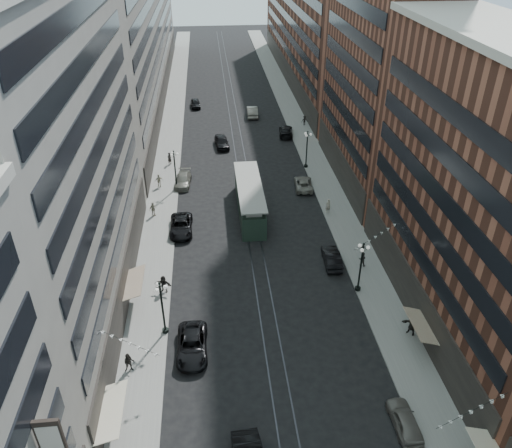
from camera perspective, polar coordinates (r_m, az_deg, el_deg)
name	(u,v)px	position (r m, az deg, el deg)	size (l,w,h in m)	color
ground	(243,170)	(72.20, -1.53, 6.14)	(220.00, 220.00, 0.00)	black
sidewalk_west	(169,146)	(81.42, -9.90, 8.82)	(4.00, 180.00, 0.15)	gray
sidewalk_east	(305,140)	(82.60, 5.68, 9.49)	(4.00, 180.00, 0.15)	gray
rail_west	(234,144)	(81.26, -2.56, 9.18)	(0.12, 180.00, 0.02)	#2D2D33
rail_east	(242,143)	(81.33, -1.56, 9.22)	(0.12, 180.00, 0.02)	#2D2D33
building_west_mid	(55,168)	(43.54, -22.00, 5.93)	(8.00, 36.00, 28.00)	gray
building_west_far	(138,29)	(103.29, -13.38, 20.89)	(8.00, 90.00, 26.00)	gray
building_east_mid	(482,200)	(43.75, 24.47, 2.50)	(8.00, 30.00, 24.00)	brown
building_east_tower	(387,18)	(65.33, 14.70, 21.83)	(8.00, 26.00, 42.00)	brown
building_east_far	(307,22)	(113.58, 5.80, 21.96)	(8.00, 72.00, 24.00)	brown
lamppost_sw_far	(162,306)	(43.65, -10.67, -9.21)	(1.03, 1.14, 5.52)	black
lamppost_sw_mid	(175,169)	(66.39, -9.24, 6.26)	(1.03, 1.14, 5.52)	black
lamppost_se_far	(361,265)	(48.43, 11.90, -4.66)	(1.03, 1.14, 5.52)	black
lamppost_se_mid	(307,148)	(72.06, 5.83, 8.63)	(1.03, 1.14, 5.52)	black
streetcar	(250,200)	(61.00, -0.73, 2.80)	(2.98, 13.45, 3.72)	#1F3126
car_2	(192,345)	(43.24, -7.31, -13.57)	(2.52, 5.47, 1.52)	black
car_4	(405,420)	(39.69, 16.64, -20.69)	(1.67, 4.14, 1.41)	slate
pedestrian_2	(129,362)	(42.47, -14.30, -15.09)	(0.85, 0.47, 1.75)	black
car_7	(181,226)	(58.25, -8.55, -0.21)	(2.54, 5.51, 1.53)	black
car_8	(183,180)	(68.58, -8.35, 4.99)	(2.02, 4.98, 1.45)	slate
car_9	(195,104)	(98.18, -6.94, 13.51)	(1.73, 4.29, 1.46)	black
car_10	(332,258)	(53.00, 8.65, -3.84)	(1.59, 4.55, 1.50)	black
car_11	(303,184)	(67.30, 5.45, 4.61)	(2.26, 4.91, 1.36)	gray
car_12	(286,131)	(84.39, 3.43, 10.59)	(2.16, 5.30, 1.54)	black
car_13	(222,142)	(79.84, -3.93, 9.36)	(2.01, 5.00, 1.70)	black
car_14	(252,111)	(92.85, -0.42, 12.75)	(1.87, 5.36, 1.77)	gray
pedestrian_5	(164,284)	(49.27, -10.52, -6.76)	(1.68, 0.48, 1.81)	black
pedestrian_6	(159,181)	(68.17, -11.02, 4.87)	(1.07, 0.49, 1.82)	#A9A48C
pedestrian_7	(362,259)	(53.03, 12.05, -3.96)	(0.77, 0.43, 1.59)	black
pedestrian_8	(328,206)	(61.58, 8.23, 2.09)	(0.69, 0.46, 1.90)	#B2A593
pedestrian_9	(305,120)	(88.52, 5.58, 11.70)	(1.10, 0.45, 1.70)	black
pedestrian_extra_0	(412,325)	(46.15, 17.41, -10.95)	(1.78, 0.51, 1.92)	black
pedestrian_extra_1	(169,158)	(74.45, -9.87, 7.39)	(0.66, 0.44, 1.82)	black
pedestrian_extra_2	(153,209)	(61.60, -11.68, 1.68)	(1.05, 0.48, 1.80)	gray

